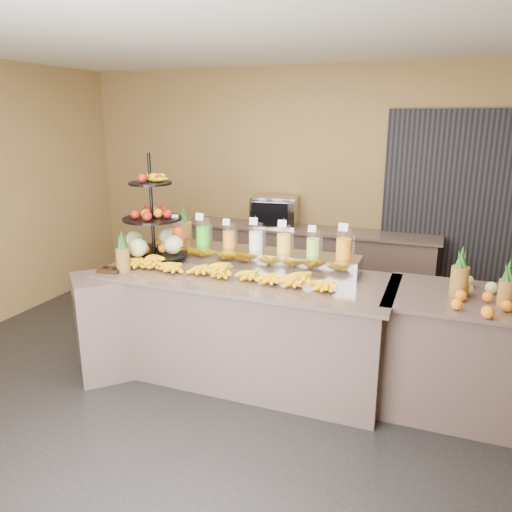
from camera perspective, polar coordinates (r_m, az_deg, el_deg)
The scene contains 20 objects.
ground at distance 4.35m, azimuth -2.80°, elevation -15.06°, with size 6.00×6.00×0.00m, color black.
room_envelope at distance 4.42m, azimuth 3.33°, elevation 11.19°, with size 6.04×5.02×2.82m.
buffet_counter at distance 4.39m, azimuth -2.89°, elevation -7.92°, with size 2.75×1.25×0.93m.
right_counter at distance 4.19m, azimuth 21.68°, elevation -10.20°, with size 1.08×0.88×0.93m.
back_ledge at distance 6.12m, azimuth 5.66°, elevation -1.06°, with size 3.10×0.55×0.93m.
pitcher_tray at distance 4.44m, azimuth -0.01°, elevation -0.19°, with size 1.85×0.30×0.15m, color gray.
juice_pitcher_orange_a at distance 4.73m, azimuth -8.88°, elevation 2.72°, with size 0.12×0.12×0.28m.
juice_pitcher_green at distance 4.60m, azimuth -6.07°, elevation 2.61°, with size 0.13×0.13×0.31m.
juice_pitcher_orange_b at distance 4.50m, azimuth -3.11°, elevation 2.20°, with size 0.12×0.12×0.28m.
juice_pitcher_milk at distance 4.40m, azimuth -0.01°, elevation 2.06°, with size 0.13×0.13×0.31m.
juice_pitcher_lemon at distance 4.31m, azimuth 3.21°, elevation 1.75°, with size 0.13×0.13×0.31m.
juice_pitcher_lime at distance 4.25m, azimuth 6.55°, elevation 1.33°, with size 0.12×0.12×0.28m.
juice_pitcher_orange_c at distance 4.19m, azimuth 10.00°, elevation 1.18°, with size 0.13×0.14×0.32m.
banana_heap at distance 4.17m, azimuth -3.50°, elevation -1.49°, with size 1.95×0.18×0.16m.
fruit_stand at distance 4.71m, azimuth -11.17°, elevation 2.56°, with size 0.84×0.84×0.98m.
condiment_caddy at distance 4.47m, azimuth -16.31°, elevation -1.54°, with size 0.19×0.14×0.03m, color black.
pineapple_left_a at distance 4.43m, azimuth -14.97°, elevation -0.06°, with size 0.12×0.12×0.36m.
pineapple_left_b at distance 4.96m, azimuth -8.22°, elevation 2.52°, with size 0.16×0.16×0.46m.
right_fruit_pile at distance 3.87m, azimuth 24.15°, elevation -4.08°, with size 0.42×0.41×0.22m.
oven_warmer at distance 6.08m, azimuth 2.16°, elevation 5.15°, with size 0.54×0.38×0.36m, color gray.
Camera 1 is at (1.53, -3.41, 2.22)m, focal length 35.00 mm.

